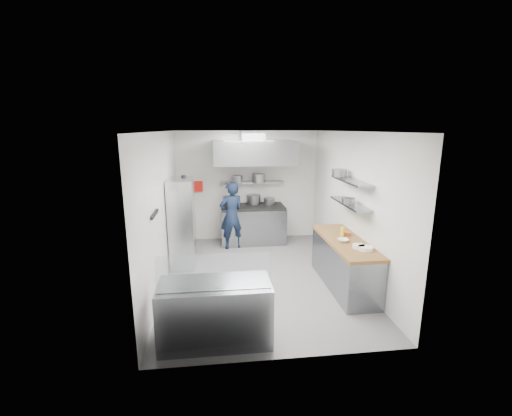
{
  "coord_description": "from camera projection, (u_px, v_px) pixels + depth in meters",
  "views": [
    {
      "loc": [
        -0.81,
        -6.22,
        2.86
      ],
      "look_at": [
        0.0,
        0.6,
        1.25
      ],
      "focal_mm": 24.0,
      "sensor_mm": 36.0,
      "label": 1
    }
  ],
  "objects": [
    {
      "name": "wire_rack",
      "position": [
        182.0,
        223.0,
        7.16
      ],
      "size": [
        0.5,
        0.9,
        1.85
      ],
      "primitive_type": "cube",
      "color": "silver",
      "rests_on": "floor"
    },
    {
      "name": "squeeze_bottle",
      "position": [
        342.0,
        232.0,
        6.32
      ],
      "size": [
        0.06,
        0.06,
        0.18
      ],
      "primitive_type": "cylinder",
      "color": "yellow",
      "rests_on": "prep_counter_top"
    },
    {
      "name": "rack_bin_a",
      "position": [
        184.0,
        226.0,
        7.4
      ],
      "size": [
        0.16,
        0.2,
        0.18
      ],
      "primitive_type": "cube",
      "color": "white",
      "rests_on": "wire_rack"
    },
    {
      "name": "wall_left",
      "position": [
        162.0,
        210.0,
        6.23
      ],
      "size": [
        2.8,
        5.0,
        0.02
      ],
      "primitive_type": "cube",
      "rotation": [
        1.57,
        0.0,
        1.57
      ],
      "color": "white",
      "rests_on": "floor"
    },
    {
      "name": "wall_right",
      "position": [
        351.0,
        205.0,
        6.65
      ],
      "size": [
        2.8,
        5.0,
        0.02
      ],
      "primitive_type": "cube",
      "rotation": [
        1.57,
        0.0,
        -1.57
      ],
      "color": "white",
      "rests_on": "floor"
    },
    {
      "name": "gas_range",
      "position": [
        253.0,
        225.0,
        8.7
      ],
      "size": [
        1.6,
        0.8,
        0.9
      ],
      "primitive_type": "cube",
      "color": "gray",
      "rests_on": "floor"
    },
    {
      "name": "stock_pot_right",
      "position": [
        269.0,
        201.0,
        8.74
      ],
      "size": [
        0.28,
        0.28,
        0.16
      ],
      "primitive_type": "cylinder",
      "color": "slate",
      "rests_on": "cooktop"
    },
    {
      "name": "wall_back",
      "position": [
        247.0,
        186.0,
        8.86
      ],
      "size": [
        3.6,
        2.8,
        0.02
      ],
      "primitive_type": "cube",
      "rotation": [
        1.57,
        0.0,
        0.0
      ],
      "color": "white",
      "rests_on": "floor"
    },
    {
      "name": "display_case",
      "position": [
        215.0,
        312.0,
        4.63
      ],
      "size": [
        1.5,
        0.7,
        0.85
      ],
      "primitive_type": "cube",
      "color": "gray",
      "rests_on": "floor"
    },
    {
      "name": "shelf_pot_a",
      "position": [
        237.0,
        179.0,
        8.41
      ],
      "size": [
        0.26,
        0.26,
        0.18
      ],
      "primitive_type": "cylinder",
      "color": "slate",
      "rests_on": "over_range_shelf"
    },
    {
      "name": "plate_stack_b",
      "position": [
        359.0,
        246.0,
        5.72
      ],
      "size": [
        0.21,
        0.21,
        0.06
      ],
      "primitive_type": "cylinder",
      "color": "white",
      "rests_on": "prep_counter_top"
    },
    {
      "name": "extractor_hood",
      "position": [
        254.0,
        152.0,
        8.11
      ],
      "size": [
        1.9,
        1.15,
        0.55
      ],
      "primitive_type": "cube",
      "color": "gray",
      "rests_on": "wall_back"
    },
    {
      "name": "prep_counter_base",
      "position": [
        344.0,
        265.0,
        6.26
      ],
      "size": [
        0.62,
        2.0,
        0.84
      ],
      "primitive_type": "cube",
      "color": "gray",
      "rests_on": "floor"
    },
    {
      "name": "prep_counter_top",
      "position": [
        345.0,
        241.0,
        6.15
      ],
      "size": [
        0.65,
        2.04,
        0.06
      ],
      "primitive_type": "cube",
      "color": "brown",
      "rests_on": "prep_counter_base"
    },
    {
      "name": "floor",
      "position": [
        260.0,
        276.0,
        6.76
      ],
      "size": [
        5.0,
        5.0,
        0.0
      ],
      "primitive_type": "plane",
      "color": "slate",
      "rests_on": "ground"
    },
    {
      "name": "over_range_shelf",
      "position": [
        252.0,
        182.0,
        8.69
      ],
      "size": [
        1.6,
        0.3,
        0.04
      ],
      "primitive_type": "cube",
      "color": "gray",
      "rests_on": "wall_back"
    },
    {
      "name": "plate_stack_a",
      "position": [
        366.0,
        248.0,
        5.63
      ],
      "size": [
        0.24,
        0.24,
        0.06
      ],
      "primitive_type": "cylinder",
      "color": "white",
      "rests_on": "prep_counter_top"
    },
    {
      "name": "shelf_pot_c",
      "position": [
        348.0,
        201.0,
        6.23
      ],
      "size": [
        0.24,
        0.24,
        0.1
      ],
      "primitive_type": "cylinder",
      "color": "slate",
      "rests_on": "wall_shelf_lower"
    },
    {
      "name": "cooktop",
      "position": [
        253.0,
        207.0,
        8.59
      ],
      "size": [
        1.57,
        0.78,
        0.06
      ],
      "primitive_type": "cube",
      "color": "black",
      "rests_on": "gas_range"
    },
    {
      "name": "stock_pot_left",
      "position": [
        228.0,
        199.0,
        8.86
      ],
      "size": [
        0.25,
        0.25,
        0.2
      ],
      "primitive_type": "cylinder",
      "color": "slate",
      "rests_on": "cooktop"
    },
    {
      "name": "stock_pot_mid",
      "position": [
        254.0,
        199.0,
        8.76
      ],
      "size": [
        0.35,
        0.35,
        0.24
      ],
      "primitive_type": "cylinder",
      "color": "slate",
      "rests_on": "cooktop"
    },
    {
      "name": "ceiling",
      "position": [
        260.0,
        131.0,
        6.12
      ],
      "size": [
        5.0,
        5.0,
        0.0
      ],
      "primitive_type": "plane",
      "rotation": [
        3.14,
        0.0,
        0.0
      ],
      "color": "silver",
      "rests_on": "wall_back"
    },
    {
      "name": "copper_pan",
      "position": [
        347.0,
        233.0,
        6.42
      ],
      "size": [
        0.15,
        0.15,
        0.06
      ],
      "primitive_type": "cylinder",
      "color": "#D3703B",
      "rests_on": "prep_counter_top"
    },
    {
      "name": "rack_jar",
      "position": [
        184.0,
        179.0,
        7.23
      ],
      "size": [
        0.11,
        0.11,
        0.18
      ],
      "primitive_type": "cylinder",
      "color": "black",
      "rests_on": "wire_rack"
    },
    {
      "name": "mixing_bowl",
      "position": [
        343.0,
        240.0,
        6.05
      ],
      "size": [
        0.21,
        0.21,
        0.05
      ],
      "primitive_type": "imported",
      "rotation": [
        0.0,
        0.0,
        -0.12
      ],
      "color": "white",
      "rests_on": "prep_counter_top"
    },
    {
      "name": "chef",
      "position": [
        232.0,
        216.0,
        8.19
      ],
      "size": [
        0.67,
        0.53,
        1.63
      ],
      "primitive_type": "imported",
      "rotation": [
        0.0,
        0.0,
        3.4
      ],
      "color": "#111C34",
      "rests_on": "floor"
    },
    {
      "name": "wall_front",
      "position": [
        287.0,
        255.0,
        4.02
      ],
      "size": [
        3.6,
        2.8,
        0.02
      ],
      "primitive_type": "cube",
      "rotation": [
        -1.57,
        0.0,
        0.0
      ],
      "color": "white",
      "rests_on": "floor"
    },
    {
      "name": "wall_shelf_upper",
      "position": [
        351.0,
        181.0,
        6.22
      ],
      "size": [
        0.3,
        1.3,
        0.04
      ],
      "primitive_type": "cube",
      "color": "gray",
      "rests_on": "wall_right"
    },
    {
      "name": "hood_duct",
      "position": [
        253.0,
        136.0,
        8.24
      ],
      "size": [
        0.55,
        0.55,
        0.24
      ],
      "primitive_type": "cube",
      "color": "slate",
      "rests_on": "extractor_hood"
    },
    {
      "name": "red_firebox",
      "position": [
        198.0,
        186.0,
        8.65
      ],
      "size": [
        0.22,
        0.1,
        0.26
      ],
      "primitive_type": "cube",
      "color": "red",
      "rests_on": "wall_back"
    },
    {
      "name": "shelf_pot_d",
      "position": [
        339.0,
        173.0,
        6.64
      ],
      "size": [
        0.28,
        0.28,
        0.14
      ],
      "primitive_type": "cylinder",
      "color": "slate",
      "rests_on": "wall_shelf_upper"
    },
    {
      "name": "display_glass",
      "position": [
        214.0,
        272.0,
        4.37
      ],
      "size": [
        1.47,
        0.19,
        0.42
      ],
      "primitive_type": "cube",
      "rotation": [
        -0.38,
        0.0,
        0.0
      ],
      "color": "silver",
      "rests_on": "display_case"
    },
    {
      "name": "shelf_pot_b",
      "position": [
        259.0,
        178.0,
        8.45
      ],
      "size": [
        0.32,
        0.32,
        0.22
      ],
      "primitive_type": "cylinder",
      "color": "slate",
      "rests_on": "over_range_shelf"
    },
    {
      "name": "wall_shelf_lower",
      "position": [
        350.0,
        203.0,
        6.32
      ],
      "size": [
        0.3,
        1.3,
        0.04
      ],
      "primitive_type": "cube",
      "color": "gray",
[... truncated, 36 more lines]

